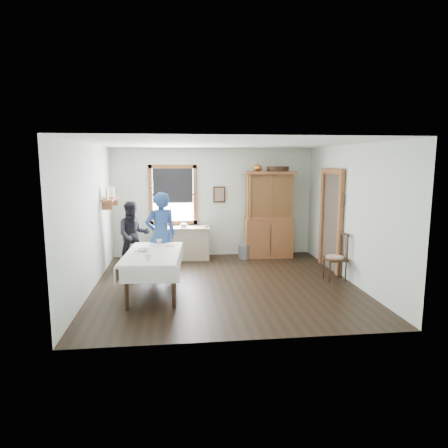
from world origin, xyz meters
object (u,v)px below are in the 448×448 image
object	(u,v)px
wicker_basket	(245,254)
woman_blue	(161,238)
work_counter	(182,243)
figure_dark	(133,237)
spindle_chair	(335,257)
pail	(244,252)
dining_table	(153,273)
china_hutch	(269,214)

from	to	relation	value
wicker_basket	woman_blue	bearing A→B (deg)	-143.76
work_counter	figure_dark	bearing A→B (deg)	-142.31
woman_blue	wicker_basket	bearing A→B (deg)	-163.71
spindle_chair	pail	bearing A→B (deg)	124.51
dining_table	pail	xyz separation A→B (m)	(2.08, 2.40, -0.21)
work_counter	pail	bearing A→B (deg)	0.41
work_counter	woman_blue	bearing A→B (deg)	-100.70
figure_dark	pail	bearing A→B (deg)	0.97
china_hutch	pail	xyz separation A→B (m)	(-0.62, -0.12, -0.90)
spindle_chair	pail	distance (m)	2.53
dining_table	woman_blue	distance (m)	1.08
spindle_chair	dining_table	bearing A→B (deg)	-175.98
china_hutch	pail	distance (m)	1.10
china_hutch	spindle_chair	size ratio (longest dim) A/B	2.20
work_counter	woman_blue	distance (m)	1.66
pail	work_counter	bearing A→B (deg)	175.46
dining_table	spindle_chair	world-z (taller)	spindle_chair
dining_table	figure_dark	distance (m)	1.93
china_hutch	woman_blue	xyz separation A→B (m)	(-2.59, -1.55, -0.25)
pail	figure_dark	distance (m)	2.73
china_hutch	figure_dark	bearing A→B (deg)	-165.54
work_counter	dining_table	size ratio (longest dim) A/B	0.74
china_hutch	spindle_chair	bearing A→B (deg)	-65.27
china_hutch	wicker_basket	bearing A→B (deg)	-169.45
pail	woman_blue	bearing A→B (deg)	-144.08
work_counter	pail	xyz separation A→B (m)	(1.54, -0.12, -0.23)
china_hutch	spindle_chair	distance (m)	2.38
work_counter	spindle_chair	bearing A→B (deg)	-30.18
spindle_chair	woman_blue	size ratio (longest dim) A/B	0.59
work_counter	china_hutch	size ratio (longest dim) A/B	0.65
dining_table	spindle_chair	xyz separation A→B (m)	(3.58, 0.39, 0.11)
dining_table	wicker_basket	world-z (taller)	dining_table
china_hutch	woman_blue	size ratio (longest dim) A/B	1.30
pail	woman_blue	size ratio (longest dim) A/B	0.20
work_counter	china_hutch	distance (m)	2.26
work_counter	pail	distance (m)	1.56
woman_blue	china_hutch	bearing A→B (deg)	-169.09
wicker_basket	woman_blue	xyz separation A→B (m)	(-2.00, -1.46, 0.73)
work_counter	pail	world-z (taller)	work_counter
spindle_chair	pail	world-z (taller)	spindle_chair
woman_blue	spindle_chair	bearing A→B (deg)	150.44
woman_blue	figure_dark	distance (m)	1.08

